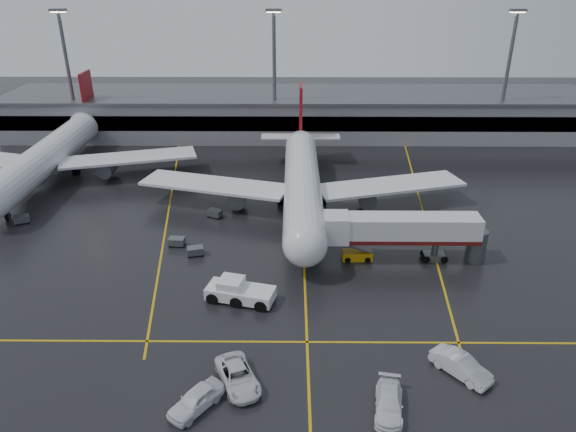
{
  "coord_description": "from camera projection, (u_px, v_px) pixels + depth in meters",
  "views": [
    {
      "loc": [
        -1.51,
        -63.55,
        33.22
      ],
      "look_at": [
        -2.0,
        -2.0,
        4.0
      ],
      "focal_mm": 33.44,
      "sensor_mm": 36.0,
      "label": 1
    }
  ],
  "objects": [
    {
      "name": "light_mast_right",
      "position": [
        508.0,
        70.0,
        103.09
      ],
      "size": [
        3.0,
        1.2,
        25.45
      ],
      "color": "#595B60",
      "rests_on": "ground"
    },
    {
      "name": "ground",
      "position": [
        303.0,
        237.0,
        71.64
      ],
      "size": [
        220.0,
        220.0,
        0.0
      ],
      "primitive_type": "plane",
      "color": "black",
      "rests_on": "ground"
    },
    {
      "name": "apron_line_centre",
      "position": [
        303.0,
        237.0,
        71.64
      ],
      "size": [
        0.25,
        90.0,
        0.02
      ],
      "primitive_type": "cube",
      "color": "gold",
      "rests_on": "ground"
    },
    {
      "name": "belt_loader",
      "position": [
        357.0,
        255.0,
        65.96
      ],
      "size": [
        3.72,
        1.82,
        2.33
      ],
      "color": "#CB8C0A",
      "rests_on": "ground"
    },
    {
      "name": "jet_bridge",
      "position": [
        403.0,
        231.0,
        64.45
      ],
      "size": [
        19.9,
        3.4,
        6.05
      ],
      "color": "silver",
      "rests_on": "ground"
    },
    {
      "name": "pushback_tractor",
      "position": [
        239.0,
        292.0,
        57.78
      ],
      "size": [
        7.81,
        4.74,
        2.61
      ],
      "color": "white",
      "rests_on": "ground"
    },
    {
      "name": "apron_line_stop",
      "position": [
        307.0,
        342.0,
        51.77
      ],
      "size": [
        60.0,
        0.25,
        0.02
      ],
      "primitive_type": "cube",
      "color": "gold",
      "rests_on": "ground"
    },
    {
      "name": "baggage_cart_c",
      "position": [
        215.0,
        213.0,
        76.94
      ],
      "size": [
        2.37,
        2.04,
        1.12
      ],
      "color": "#595B60",
      "rests_on": "ground"
    },
    {
      "name": "second_airliner",
      "position": [
        51.0,
        153.0,
        89.74
      ],
      "size": [
        48.8,
        45.6,
        14.1
      ],
      "color": "silver",
      "rests_on": "ground"
    },
    {
      "name": "baggage_cart_a",
      "position": [
        195.0,
        251.0,
        66.88
      ],
      "size": [
        2.26,
        1.75,
        1.12
      ],
      "color": "#595B60",
      "rests_on": "ground"
    },
    {
      "name": "service_van_b",
      "position": [
        389.0,
        403.0,
        43.57
      ],
      "size": [
        3.11,
        5.78,
        1.59
      ],
      "primitive_type": "imported",
      "rotation": [
        0.0,
        0.0,
        -0.17
      ],
      "color": "white",
      "rests_on": "ground"
    },
    {
      "name": "service_van_d",
      "position": [
        196.0,
        400.0,
        43.76
      ],
      "size": [
        4.8,
        5.42,
        1.77
      ],
      "primitive_type": "imported",
      "rotation": [
        0.0,
        0.0,
        -0.64
      ],
      "color": "white",
      "rests_on": "ground"
    },
    {
      "name": "service_van_a",
      "position": [
        238.0,
        376.0,
        46.28
      ],
      "size": [
        4.96,
        6.69,
        1.69
      ],
      "primitive_type": "imported",
      "rotation": [
        0.0,
        0.0,
        0.4
      ],
      "color": "silver",
      "rests_on": "ground"
    },
    {
      "name": "terminal",
      "position": [
        299.0,
        113.0,
        113.09
      ],
      "size": [
        122.0,
        19.0,
        8.6
      ],
      "color": "gray",
      "rests_on": "ground"
    },
    {
      "name": "apron_line_right",
      "position": [
        421.0,
        206.0,
        80.54
      ],
      "size": [
        7.57,
        69.64,
        0.02
      ],
      "primitive_type": "cube",
      "rotation": [
        0.0,
        0.0,
        -0.1
      ],
      "color": "gold",
      "rests_on": "ground"
    },
    {
      "name": "baggage_cart_b",
      "position": [
        177.0,
        241.0,
        69.12
      ],
      "size": [
        2.1,
        1.46,
        1.12
      ],
      "color": "#595B60",
      "rests_on": "ground"
    },
    {
      "name": "service_van_c",
      "position": [
        461.0,
        366.0,
        47.38
      ],
      "size": [
        5.12,
        5.58,
        1.86
      ],
      "primitive_type": "imported",
      "rotation": [
        0.0,
        0.0,
        0.7
      ],
      "color": "silver",
      "rests_on": "ground"
    },
    {
      "name": "light_mast_left",
      "position": [
        68.0,
        69.0,
        103.7
      ],
      "size": [
        3.0,
        1.2,
        25.45
      ],
      "color": "#595B60",
      "rests_on": "ground"
    },
    {
      "name": "main_airliner",
      "position": [
        302.0,
        181.0,
        78.6
      ],
      "size": [
        48.8,
        45.6,
        14.1
      ],
      "color": "silver",
      "rests_on": "ground"
    },
    {
      "name": "baggage_cart_e",
      "position": [
        22.0,
        219.0,
        75.13
      ],
      "size": [
        2.37,
        2.05,
        1.12
      ],
      "color": "#595B60",
      "rests_on": "ground"
    },
    {
      "name": "apron_line_left",
      "position": [
        169.0,
        205.0,
        80.82
      ],
      "size": [
        9.99,
        69.35,
        0.02
      ],
      "primitive_type": "cube",
      "rotation": [
        0.0,
        0.0,
        0.14
      ],
      "color": "gold",
      "rests_on": "ground"
    },
    {
      "name": "baggage_cart_d",
      "position": [
        0.0,
        202.0,
        80.54
      ],
      "size": [
        2.35,
        1.98,
        1.12
      ],
      "color": "#595B60",
      "rests_on": "ground"
    },
    {
      "name": "light_mast_mid",
      "position": [
        274.0,
        69.0,
        103.41
      ],
      "size": [
        3.0,
        1.2,
        25.45
      ],
      "color": "#595B60",
      "rests_on": "ground"
    }
  ]
}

